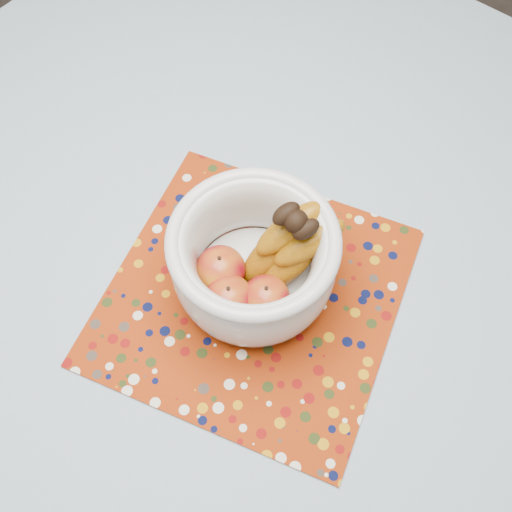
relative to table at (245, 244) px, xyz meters
name	(u,v)px	position (x,y,z in m)	size (l,w,h in m)	color
table	(245,244)	(0.00, 0.00, 0.00)	(1.20, 1.20, 0.75)	brown
tablecloth	(244,218)	(0.00, 0.00, 0.08)	(1.32, 1.32, 0.01)	slate
placemat	(253,295)	(0.10, -0.10, 0.09)	(0.39, 0.39, 0.00)	maroon
fruit_bowl	(263,259)	(0.10, -0.07, 0.17)	(0.23, 0.23, 0.17)	silver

